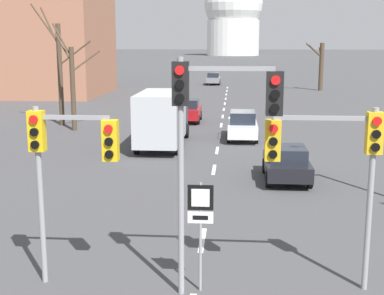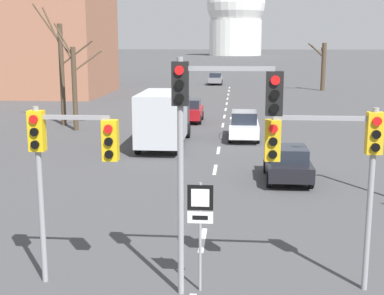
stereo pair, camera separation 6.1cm
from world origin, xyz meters
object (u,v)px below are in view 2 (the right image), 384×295
at_px(sedan_near_right, 244,125).
at_px(sedan_near_left, 288,163).
at_px(traffic_signal_centre_tall, 212,118).
at_px(traffic_signal_near_right, 336,153).
at_px(delivery_truck, 164,117).
at_px(traffic_signal_near_left, 64,152).
at_px(sedan_mid_centre, 190,110).
at_px(route_sign_post, 200,218).
at_px(sedan_far_left, 215,79).

bearing_deg(sedan_near_right, sedan_near_left, -79.82).
height_order(traffic_signal_centre_tall, traffic_signal_near_right, traffic_signal_centre_tall).
bearing_deg(sedan_near_right, delivery_truck, -149.91).
bearing_deg(sedan_near_left, traffic_signal_centre_tall, -104.30).
relative_size(traffic_signal_near_left, sedan_mid_centre, 1.13).
bearing_deg(traffic_signal_near_left, route_sign_post, -3.25).
bearing_deg(traffic_signal_centre_tall, sedan_near_left, 75.70).
bearing_deg(delivery_truck, sedan_mid_centre, 85.93).
relative_size(traffic_signal_near_right, sedan_near_right, 0.98).
height_order(traffic_signal_near_right, route_sign_post, traffic_signal_near_right).
bearing_deg(traffic_signal_near_left, sedan_near_left, 59.09).
distance_m(traffic_signal_near_right, sedan_far_left, 61.96).
height_order(traffic_signal_near_right, delivery_truck, traffic_signal_near_right).
relative_size(traffic_signal_near_right, traffic_signal_near_left, 1.00).
distance_m(sedan_near_left, sedan_mid_centre, 17.47).
xyz_separation_m(traffic_signal_centre_tall, sedan_far_left, (-2.42, 62.27, -3.37)).
height_order(traffic_signal_near_left, route_sign_post, traffic_signal_near_left).
bearing_deg(sedan_near_right, sedan_far_left, 94.70).
xyz_separation_m(traffic_signal_near_left, sedan_far_left, (1.07, 61.90, -2.47)).
relative_size(sedan_near_right, delivery_truck, 0.62).
xyz_separation_m(traffic_signal_centre_tall, sedan_near_right, (1.01, 20.55, -3.34)).
bearing_deg(traffic_signal_centre_tall, sedan_near_right, 87.20).
distance_m(traffic_signal_near_right, sedan_near_left, 10.53).
bearing_deg(delivery_truck, sedan_far_left, 88.59).
bearing_deg(traffic_signal_centre_tall, delivery_truck, 101.10).
height_order(route_sign_post, sedan_near_left, route_sign_post).
bearing_deg(delivery_truck, route_sign_post, -79.59).
distance_m(route_sign_post, sedan_mid_centre, 27.31).
xyz_separation_m(traffic_signal_near_right, sedan_far_left, (-5.26, 61.68, -2.50)).
relative_size(traffic_signal_near_left, route_sign_post, 1.64).
height_order(traffic_signal_near_right, sedan_far_left, traffic_signal_near_right).
distance_m(traffic_signal_near_left, sedan_mid_centre, 27.11).
bearing_deg(traffic_signal_near_left, sedan_near_right, 77.43).
xyz_separation_m(sedan_far_left, delivery_truck, (-1.10, -44.34, 0.87)).
relative_size(sedan_near_left, sedan_mid_centre, 1.00).
distance_m(traffic_signal_near_left, delivery_truck, 17.63).
bearing_deg(traffic_signal_near_right, delivery_truck, 110.14).
bearing_deg(sedan_far_left, sedan_near_left, -84.25).
xyz_separation_m(route_sign_post, sedan_near_left, (3.01, 10.62, -1.05)).
distance_m(route_sign_post, sedan_near_left, 11.09).
distance_m(traffic_signal_near_right, sedan_mid_centre, 27.48).
bearing_deg(route_sign_post, sedan_mid_centre, 95.44).
relative_size(traffic_signal_near_left, delivery_truck, 0.61).
bearing_deg(traffic_signal_near_right, route_sign_post, -172.59).
relative_size(sedan_near_right, sedan_far_left, 1.14).
distance_m(route_sign_post, delivery_truck, 18.04).
distance_m(traffic_signal_centre_tall, route_sign_post, 2.40).
bearing_deg(sedan_near_right, traffic_signal_near_left, -102.57).
bearing_deg(traffic_signal_centre_tall, traffic_signal_near_left, 173.97).
distance_m(traffic_signal_near_left, sedan_near_right, 20.82).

